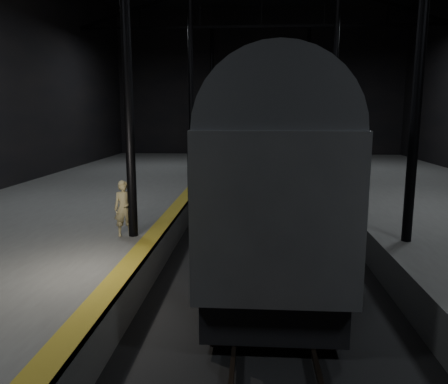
{
  "coord_description": "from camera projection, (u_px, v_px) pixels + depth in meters",
  "views": [
    {
      "loc": [
        -0.4,
        -15.84,
        4.44
      ],
      "look_at": [
        -1.32,
        -2.35,
        2.0
      ],
      "focal_mm": 35.0,
      "sensor_mm": 36.0,
      "label": 1
    }
  ],
  "objects": [
    {
      "name": "track",
      "position": [
        263.0,
        232.0,
        16.3
      ],
      "size": [
        2.4,
        43.0,
        0.24
      ],
      "color": "#3F3328",
      "rests_on": "ground"
    },
    {
      "name": "platform_left",
      "position": [
        68.0,
        218.0,
        16.73
      ],
      "size": [
        9.0,
        43.8,
        1.0
      ],
      "primitive_type": "cube",
      "color": "#4D4D4B",
      "rests_on": "ground"
    },
    {
      "name": "woman",
      "position": [
        124.0,
        208.0,
        12.34
      ],
      "size": [
        0.68,
        0.57,
        1.59
      ],
      "primitive_type": "imported",
      "rotation": [
        0.0,
        0.0,
        0.39
      ],
      "color": "tan",
      "rests_on": "platform_left"
    },
    {
      "name": "tactile_strip",
      "position": [
        177.0,
        206.0,
        16.35
      ],
      "size": [
        0.5,
        43.8,
        0.01
      ],
      "primitive_type": "cube",
      "color": "olive",
      "rests_on": "platform_left"
    },
    {
      "name": "ground",
      "position": [
        263.0,
        234.0,
        16.31
      ],
      "size": [
        44.0,
        44.0,
        0.0
      ],
      "primitive_type": "plane",
      "color": "black",
      "rests_on": "ground"
    },
    {
      "name": "train",
      "position": [
        264.0,
        149.0,
        17.31
      ],
      "size": [
        3.08,
        20.55,
        5.49
      ],
      "color": "gray",
      "rests_on": "ground"
    }
  ]
}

